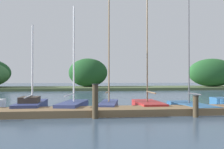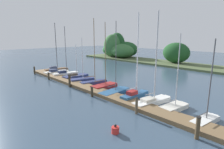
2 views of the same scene
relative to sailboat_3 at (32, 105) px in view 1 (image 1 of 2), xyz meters
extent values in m
cube|color=brown|center=(5.83, -2.07, -0.16)|extent=(30.00, 1.80, 0.35)
cube|color=#4C5B38|center=(5.83, 22.76, -0.13)|extent=(59.73, 8.00, 0.40)
ellipsoid|color=#1E4C23|center=(3.52, 23.62, 2.32)|extent=(6.13, 4.07, 4.50)
ellipsoid|color=#235628|center=(23.55, 22.12, 2.33)|extent=(8.17, 3.46, 4.53)
cube|color=navy|center=(0.00, -0.10, -0.08)|extent=(1.41, 3.75, 0.51)
cube|color=navy|center=(-0.02, 1.58, -0.10)|extent=(0.76, 0.94, 0.43)
cube|color=#3D3328|center=(0.01, -0.57, 0.34)|extent=(1.03, 1.13, 0.33)
cylinder|color=silver|center=(0.00, 0.18, 2.43)|extent=(0.09, 0.09, 4.52)
cylinder|color=silver|center=(0.01, -0.76, 0.54)|extent=(0.10, 2.08, 0.07)
cube|color=navy|center=(2.38, -0.61, -0.07)|extent=(1.82, 3.36, 0.52)
cube|color=navy|center=(2.70, 0.79, -0.10)|extent=(0.79, 0.92, 0.44)
cylinder|color=silver|center=(2.44, -0.38, 2.95)|extent=(0.09, 0.09, 5.53)
cylinder|color=silver|center=(2.26, -1.16, 0.63)|extent=(0.46, 1.76, 0.06)
cube|color=navy|center=(4.47, -0.16, -0.11)|extent=(1.60, 3.58, 0.45)
cube|color=navy|center=(4.77, 1.37, -0.13)|extent=(0.68, 0.95, 0.38)
cylinder|color=#7F6647|center=(4.52, 0.09, 4.10)|extent=(0.09, 0.09, 7.97)
cylinder|color=#7F6647|center=(4.38, -0.63, 0.75)|extent=(0.40, 1.63, 0.08)
cube|color=maroon|center=(6.86, -0.31, -0.10)|extent=(1.40, 3.28, 0.46)
cube|color=maroon|center=(6.85, 1.16, -0.12)|extent=(0.76, 0.82, 0.39)
cylinder|color=#7F6647|center=(6.86, -0.07, 3.81)|extent=(0.08, 0.08, 7.37)
cylinder|color=#7F6647|center=(6.87, -0.87, 0.72)|extent=(0.10, 1.79, 0.08)
cube|color=#285684|center=(9.28, -0.94, -0.14)|extent=(1.71, 3.92, 0.38)
cube|color=#285684|center=(9.14, 0.77, -0.16)|extent=(0.84, 1.01, 0.32)
cylinder|color=#4C4C51|center=(9.26, -0.65, 3.74)|extent=(0.07, 0.07, 7.40)
cylinder|color=#4C4C51|center=(9.31, -1.27, 0.64)|extent=(0.18, 1.39, 0.07)
cube|color=#285684|center=(11.95, 0.94, -0.07)|extent=(0.50, 0.86, 0.49)
cylinder|color=#3D3323|center=(3.56, -3.14, 0.46)|extent=(0.28, 0.28, 1.57)
cylinder|color=black|center=(3.56, -3.14, 1.26)|extent=(0.32, 0.32, 0.04)
cylinder|color=#3D3323|center=(8.39, -3.30, 0.18)|extent=(0.26, 0.26, 1.01)
cylinder|color=black|center=(8.39, -3.30, 0.70)|extent=(0.30, 0.30, 0.04)
camera|label=1|loc=(3.11, -14.23, 1.59)|focal=38.08mm
camera|label=2|loc=(23.03, -14.11, 5.88)|focal=28.86mm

